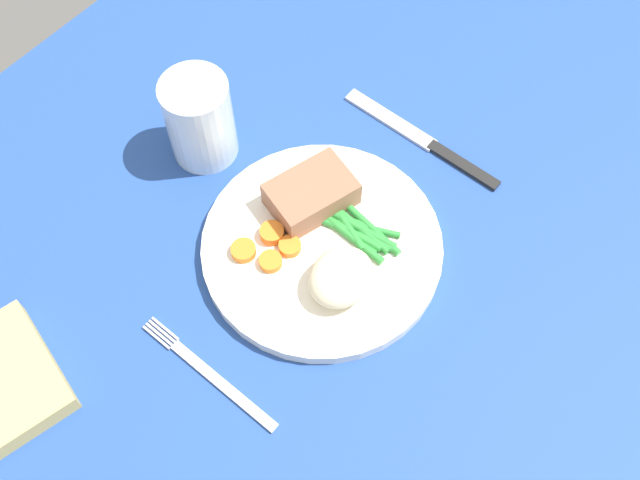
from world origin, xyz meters
The scene contains 10 objects.
dining_table centered at (0.00, 0.00, 1.00)cm, with size 120.00×90.00×2.00cm.
dinner_plate centered at (-0.24, 0.06, 2.80)cm, with size 24.80×24.80×1.60cm, color white.
meat_portion centered at (3.11, 3.97, 5.25)cm, with size 8.64×5.90×3.30cm, color #936047.
mashed_potatoes centered at (-2.47, -4.40, 5.42)cm, with size 6.95×5.99×3.63cm, color beige.
carrot_slices centered at (-3.94, 3.86, 4.10)cm, with size 5.82×5.73×1.18cm.
green_beans centered at (3.32, -1.99, 3.99)cm, with size 4.46×10.47×0.87cm.
fork centered at (-17.14, -0.20, 2.20)cm, with size 1.44×16.60×0.40cm.
knife centered at (18.09, -0.23, 2.20)cm, with size 1.70×20.50×0.64cm.
water_glass centered at (1.87, 18.32, 6.48)cm, with size 7.29×7.29×10.38cm.
napkin centered at (-30.30, 14.14, 3.18)cm, with size 10.13×12.27×2.36cm, color #DBBC6B.
Camera 1 is at (-27.78, -22.42, 69.88)cm, focal length 41.40 mm.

